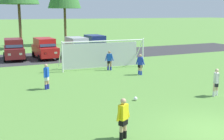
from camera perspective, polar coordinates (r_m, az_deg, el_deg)
The scene contains 13 objects.
ground_plane at distance 25.60m, azimuth -4.73°, elevation 0.30°, with size 400.00×400.00×0.00m, color #598C3D.
parking_lot_strip at distance 33.09m, azimuth -9.47°, elevation 2.67°, with size 52.00×8.40×0.01m, color #333335.
soccer_ball at distance 16.35m, azimuth 4.64°, elevation -5.61°, with size 0.22×0.22×0.22m.
soccer_goal at distance 25.70m, azimuth -2.03°, elevation 3.29°, with size 7.53×2.42×2.57m.
referee at distance 11.31m, azimuth 2.21°, elevation -9.54°, with size 0.72×0.39×1.64m.
player_midfield_center at distance 18.96m, azimuth -12.72°, elevation -1.26°, with size 0.51×0.64×1.64m.
player_defender_far at distance 24.66m, azimuth -0.52°, elevation 1.86°, with size 0.71×0.36×1.64m.
player_winger_left at distance 18.02m, azimuth 19.72°, elevation -2.31°, with size 0.54×0.62×1.64m.
player_winger_right at distance 22.92m, azimuth 5.55°, elevation 1.09°, with size 0.54×0.62×1.64m.
parked_car_slot_far_left at distance 31.87m, azimuth -18.69°, elevation 3.93°, with size 2.37×4.72×2.16m.
parked_car_slot_left at distance 31.77m, azimuth -13.03°, elevation 4.21°, with size 2.24×4.65×2.16m.
parked_car_slot_center_left at distance 32.23m, azimuth -6.89°, elevation 4.51°, with size 2.25×4.66×2.16m.
parked_car_slot_center at distance 35.12m, azimuth -3.31°, elevation 5.12°, with size 2.16×4.61×2.16m.
Camera 1 is at (-8.56, -8.64, 4.83)m, focal length 46.63 mm.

